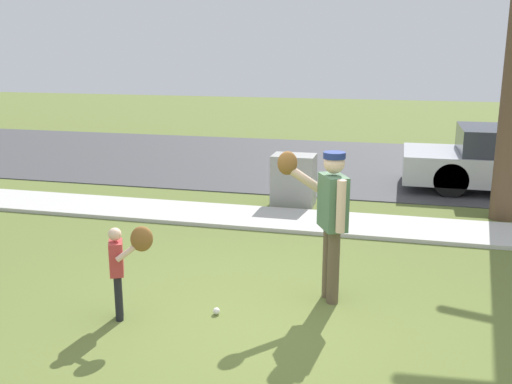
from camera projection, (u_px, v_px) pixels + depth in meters
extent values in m
plane|color=olive|center=(312.00, 225.00, 9.10)|extent=(48.00, 48.00, 0.00)
cube|color=beige|center=(313.00, 222.00, 9.19)|extent=(36.00, 1.20, 0.06)
cube|color=#424244|center=(344.00, 164.00, 13.89)|extent=(36.00, 6.80, 0.02)
cylinder|color=brown|center=(333.00, 267.00, 6.23)|extent=(0.13, 0.13, 0.83)
cylinder|color=brown|center=(328.00, 262.00, 6.38)|extent=(0.13, 0.13, 0.83)
cube|color=#4C7251|center=(333.00, 202.00, 6.13)|extent=(0.38, 0.45, 0.59)
sphere|color=beige|center=(334.00, 163.00, 6.03)|extent=(0.22, 0.22, 0.22)
cylinder|color=navy|center=(334.00, 155.00, 6.01)|extent=(0.24, 0.24, 0.07)
cylinder|color=beige|center=(341.00, 206.00, 5.90)|extent=(0.10, 0.10, 0.55)
cylinder|color=beige|center=(304.00, 179.00, 6.27)|extent=(0.50, 0.31, 0.40)
ellipsoid|color=brown|center=(287.00, 163.00, 6.19)|extent=(0.26, 0.22, 0.26)
cylinder|color=black|center=(119.00, 294.00, 5.94)|extent=(0.08, 0.08, 0.49)
cylinder|color=black|center=(119.00, 298.00, 5.85)|extent=(0.08, 0.08, 0.49)
cube|color=#B73838|center=(116.00, 258.00, 5.79)|extent=(0.22, 0.27, 0.35)
sphere|color=beige|center=(115.00, 234.00, 5.73)|extent=(0.13, 0.13, 0.13)
cylinder|color=beige|center=(117.00, 252.00, 5.93)|extent=(0.06, 0.06, 0.33)
cylinder|color=beige|center=(130.00, 250.00, 5.65)|extent=(0.29, 0.18, 0.23)
ellipsoid|color=brown|center=(142.00, 239.00, 5.65)|extent=(0.26, 0.22, 0.26)
sphere|color=white|center=(216.00, 311.00, 6.03)|extent=(0.07, 0.07, 0.07)
cube|color=gray|center=(294.00, 180.00, 10.21)|extent=(0.75, 0.55, 0.90)
cylinder|color=black|center=(445.00, 164.00, 12.21)|extent=(0.64, 0.22, 0.64)
cylinder|color=black|center=(451.00, 180.00, 10.73)|extent=(0.64, 0.22, 0.64)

